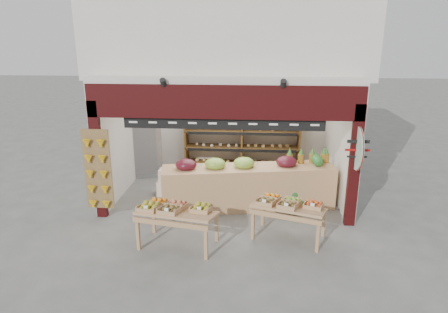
% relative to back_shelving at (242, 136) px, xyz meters
% --- Properties ---
extents(ground, '(60.00, 60.00, 0.00)m').
position_rel_back_shelving_xyz_m(ground, '(-0.31, -1.93, -1.19)').
color(ground, '#60605C').
rests_on(ground, ground).
extents(shop_structure, '(6.36, 5.12, 5.40)m').
position_rel_back_shelving_xyz_m(shop_structure, '(-0.31, -0.32, 2.73)').
color(shop_structure, beige).
rests_on(shop_structure, ground).
extents(banana_board, '(0.60, 0.15, 1.80)m').
position_rel_back_shelving_xyz_m(banana_board, '(-3.04, -3.11, -0.07)').
color(banana_board, olive).
rests_on(banana_board, ground).
extents(gift_sign, '(0.04, 0.93, 0.92)m').
position_rel_back_shelving_xyz_m(gift_sign, '(2.44, -3.08, 0.56)').
color(gift_sign, '#BCEDCD').
rests_on(gift_sign, ground).
extents(back_shelving, '(3.28, 0.54, 2.00)m').
position_rel_back_shelving_xyz_m(back_shelving, '(0.00, 0.00, 0.00)').
color(back_shelving, brown).
rests_on(back_shelving, ground).
extents(refrigerator, '(0.90, 0.90, 1.95)m').
position_rel_back_shelving_xyz_m(refrigerator, '(-2.71, -0.11, -0.21)').
color(refrigerator, silver).
rests_on(refrigerator, ground).
extents(cardboard_stack, '(0.99, 0.72, 0.70)m').
position_rel_back_shelving_xyz_m(cardboard_stack, '(-1.63, -1.61, -0.93)').
color(cardboard_stack, silver).
rests_on(cardboard_stack, ground).
extents(mid_counter, '(4.10, 1.47, 1.24)m').
position_rel_back_shelving_xyz_m(mid_counter, '(0.22, -2.22, -0.64)').
color(mid_counter, tan).
rests_on(mid_counter, ground).
extents(display_table_left, '(1.60, 1.08, 0.96)m').
position_rel_back_shelving_xyz_m(display_table_left, '(-1.18, -4.11, -0.46)').
color(display_table_left, tan).
rests_on(display_table_left, ground).
extents(display_table_right, '(1.59, 1.19, 0.92)m').
position_rel_back_shelving_xyz_m(display_table_right, '(1.03, -3.65, -0.49)').
color(display_table_right, tan).
rests_on(display_table_right, ground).
extents(watermelon_pile, '(0.71, 0.71, 0.56)m').
position_rel_back_shelving_xyz_m(watermelon_pile, '(1.26, -2.34, -1.00)').
color(watermelon_pile, '#1A501F').
rests_on(watermelon_pile, ground).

